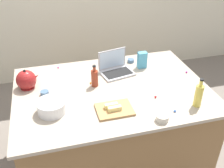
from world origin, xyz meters
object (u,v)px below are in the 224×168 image
(butter_stick_right, at_px, (111,106))
(ramekin_wide, at_px, (131,61))
(laptop, at_px, (115,68))
(cutting_board, at_px, (114,109))
(butter_stick_left, at_px, (115,109))
(ramekin_medium, at_px, (45,93))
(bottle_soy, at_px, (95,78))
(mixing_bowl_large, at_px, (52,106))
(kettle, at_px, (26,80))
(ramekin_small, at_px, (162,118))
(bottle_oil, at_px, (199,95))
(candy_bag, at_px, (142,60))

(butter_stick_right, distance_m, ramekin_wide, 0.85)
(laptop, distance_m, ramekin_wide, 0.28)
(cutting_board, xyz_separation_m, butter_stick_right, (-0.02, 0.02, 0.03))
(cutting_board, distance_m, butter_stick_left, 0.04)
(butter_stick_right, relative_size, ramekin_medium, 1.52)
(bottle_soy, bearing_deg, mixing_bowl_large, -144.26)
(kettle, xyz_separation_m, cutting_board, (0.68, -0.54, -0.07))
(ramekin_small, bearing_deg, mixing_bowl_large, 158.06)
(bottle_oil, xyz_separation_m, kettle, (-1.35, 0.65, -0.02))
(mixing_bowl_large, relative_size, bottle_oil, 0.92)
(mixing_bowl_large, relative_size, butter_stick_left, 2.14)
(butter_stick_right, xyz_separation_m, ramekin_small, (0.34, -0.24, -0.01))
(butter_stick_right, bearing_deg, kettle, 141.95)
(kettle, bearing_deg, candy_bag, 4.52)
(bottle_soy, xyz_separation_m, butter_stick_left, (0.07, -0.43, -0.05))
(butter_stick_right, bearing_deg, ramekin_medium, 145.33)
(mixing_bowl_large, relative_size, bottle_soy, 1.11)
(laptop, bearing_deg, butter_stick_right, -109.00)
(bottle_oil, distance_m, butter_stick_right, 0.71)
(ramekin_small, bearing_deg, butter_stick_left, 149.49)
(bottle_oil, distance_m, ramekin_medium, 1.30)
(mixing_bowl_large, height_order, butter_stick_right, mixing_bowl_large)
(butter_stick_left, bearing_deg, cutting_board, 77.54)
(ramekin_small, bearing_deg, laptop, 100.13)
(mixing_bowl_large, relative_size, ramekin_wide, 3.35)
(bottle_oil, relative_size, candy_bag, 1.50)
(cutting_board, xyz_separation_m, ramekin_wide, (0.40, 0.77, 0.01))
(bottle_soy, height_order, butter_stick_left, bottle_soy)
(kettle, distance_m, butter_stick_right, 0.83)
(kettle, bearing_deg, ramekin_medium, -47.80)
(bottle_oil, xyz_separation_m, ramekin_medium, (-1.21, 0.49, -0.08))
(cutting_board, bearing_deg, kettle, 141.63)
(bottle_oil, bearing_deg, butter_stick_right, 168.99)
(bottle_soy, height_order, cutting_board, bottle_soy)
(butter_stick_left, bearing_deg, bottle_oil, -7.58)
(bottle_soy, xyz_separation_m, cutting_board, (0.07, -0.41, -0.08))
(laptop, height_order, butter_stick_left, laptop)
(kettle, bearing_deg, butter_stick_right, -38.05)
(bottle_soy, bearing_deg, candy_bag, 21.99)
(butter_stick_left, distance_m, ramekin_wide, 0.89)
(butter_stick_right, bearing_deg, laptop, 71.00)
(bottle_oil, xyz_separation_m, butter_stick_left, (-0.68, 0.09, -0.07))
(laptop, bearing_deg, mixing_bowl_large, -143.84)
(bottle_oil, bearing_deg, butter_stick_left, 172.42)
(cutting_board, bearing_deg, laptop, 73.51)
(ramekin_wide, bearing_deg, kettle, -167.74)
(ramekin_small, relative_size, ramekin_medium, 1.36)
(ramekin_wide, bearing_deg, ramekin_medium, -157.02)
(bottle_oil, bearing_deg, ramekin_small, -164.04)
(cutting_board, bearing_deg, bottle_soy, 100.43)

